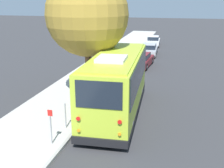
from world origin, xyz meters
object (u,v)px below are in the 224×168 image
parked_sedan_silver (149,50)px  sign_post_far (65,116)px  parked_sedan_white (153,41)px  street_tree (88,9)px  parked_sedan_maroon (141,60)px  sign_post_near (51,126)px  fire_hydrant (114,70)px  shuttle_bus (117,81)px

parked_sedan_silver → sign_post_far: bearing=173.2°
parked_sedan_white → street_tree: bearing=172.5°
parked_sedan_maroon → sign_post_near: size_ratio=2.92×
parked_sedan_white → fire_hydrant: size_ratio=5.34×
sign_post_far → street_tree: bearing=3.8°
street_tree → sign_post_far: (-4.78, -0.32, -4.89)m
parked_sedan_silver → parked_sedan_white: size_ratio=1.08×
parked_sedan_silver → sign_post_far: size_ratio=3.62×
parked_sedan_silver → parked_sedan_white: (6.67, 0.19, 0.01)m
street_tree → fire_hydrant: bearing=-3.3°
parked_sedan_silver → fire_hydrant: 10.07m
sign_post_far → parked_sedan_maroon: bearing=-6.7°
parked_sedan_silver → sign_post_near: (-21.87, 1.78, 0.37)m
parked_sedan_maroon → fire_hydrant: parked_sedan_maroon is taller
parked_sedan_maroon → parked_sedan_silver: (5.90, -0.10, -0.00)m
parked_sedan_white → fire_hydrant: bearing=172.0°
shuttle_bus → parked_sedan_maroon: (11.60, 0.27, -1.31)m
parked_sedan_silver → shuttle_bus: bearing=178.7°
sign_post_near → parked_sedan_white: bearing=-3.2°
shuttle_bus → parked_sedan_white: 24.21m
sign_post_near → sign_post_far: sign_post_near is taller
shuttle_bus → fire_hydrant: shuttle_bus is taller
parked_sedan_maroon → parked_sedan_white: 12.57m
parked_sedan_white → fire_hydrant: (-16.58, 1.58, -0.06)m
street_tree → parked_sedan_silver: bearing=-7.7°
parked_sedan_silver → sign_post_far: (-20.27, 1.78, 0.20)m
shuttle_bus → street_tree: street_tree is taller
fire_hydrant → sign_post_near: bearing=180.0°
parked_sedan_silver → fire_hydrant: (-9.91, 1.77, -0.05)m
parked_sedan_silver → fire_hydrant: bearing=168.0°
parked_sedan_white → shuttle_bus: bearing=178.3°
parked_sedan_white → street_tree: size_ratio=0.51×
parked_sedan_silver → sign_post_far: 20.35m
parked_sedan_silver → street_tree: (-15.49, 2.09, 5.09)m
parked_sedan_maroon → sign_post_near: (-15.98, 1.68, 0.37)m
fire_hydrant → parked_sedan_maroon: bearing=-22.7°
parked_sedan_silver → sign_post_far: sign_post_far is taller
shuttle_bus → street_tree: 4.84m
sign_post_near → parked_sedan_maroon: bearing=-6.0°
parked_sedan_silver → street_tree: 16.44m
parked_sedan_white → sign_post_near: size_ratio=2.71×
shuttle_bus → sign_post_far: bearing=142.0°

